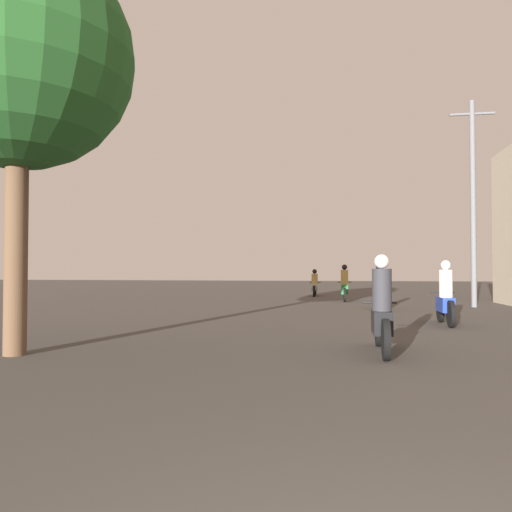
% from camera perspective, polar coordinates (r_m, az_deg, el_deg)
% --- Properties ---
extents(motorcycle_black, '(0.60, 2.12, 1.64)m').
position_cam_1_polar(motorcycle_black, '(8.63, 14.18, -6.40)').
color(motorcycle_black, black).
rests_on(motorcycle_black, ground_plane).
extents(motorcycle_blue, '(0.60, 1.92, 1.62)m').
position_cam_1_polar(motorcycle_blue, '(13.43, 20.84, -4.65)').
color(motorcycle_blue, black).
rests_on(motorcycle_blue, ground_plane).
extents(motorcycle_yellow, '(0.60, 2.08, 1.58)m').
position_cam_1_polar(motorcycle_yellow, '(18.08, 13.90, -3.90)').
color(motorcycle_yellow, black).
rests_on(motorcycle_yellow, ground_plane).
extents(motorcycle_green, '(0.60, 2.04, 1.61)m').
position_cam_1_polar(motorcycle_green, '(22.38, 10.09, -3.42)').
color(motorcycle_green, black).
rests_on(motorcycle_green, ground_plane).
extents(motorcycle_silver, '(0.60, 1.88, 1.41)m').
position_cam_1_polar(motorcycle_silver, '(26.26, 6.72, -3.34)').
color(motorcycle_silver, black).
rests_on(motorcycle_silver, ground_plane).
extents(utility_pole_far, '(1.60, 0.20, 7.69)m').
position_cam_1_polar(utility_pole_far, '(20.28, 23.55, 6.00)').
color(utility_pole_far, slate).
rests_on(utility_pole_far, ground_plane).
extents(street_tree, '(3.76, 3.76, 6.81)m').
position_cam_1_polar(street_tree, '(9.68, -25.50, 19.88)').
color(street_tree, brown).
rests_on(street_tree, ground_plane).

